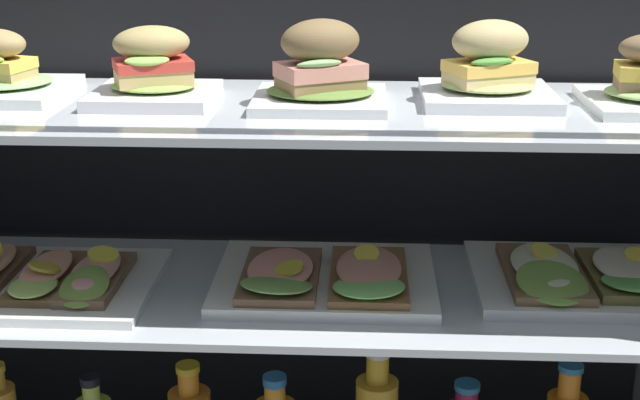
# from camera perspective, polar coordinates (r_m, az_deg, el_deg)

# --- Properties ---
(case_frame) EXTENTS (1.41, 0.44, 0.98)m
(case_frame) POSITION_cam_1_polar(r_m,az_deg,el_deg) (1.46, 0.25, 1.22)
(case_frame) COLOR gray
(case_frame) RESTS_ON ground
(riser_lower_tier) EXTENTS (1.34, 0.37, 0.35)m
(riser_lower_tier) POSITION_cam_1_polar(r_m,az_deg,el_deg) (1.47, 0.00, -12.24)
(riser_lower_tier) COLOR silver
(riser_lower_tier) RESTS_ON case_base_deck
(shelf_lower_glass) EXTENTS (1.36, 0.39, 0.01)m
(shelf_lower_glass) POSITION_cam_1_polar(r_m,az_deg,el_deg) (1.39, 0.00, -5.84)
(shelf_lower_glass) COLOR silver
(shelf_lower_glass) RESTS_ON riser_lower_tier
(riser_upper_tier) EXTENTS (1.34, 0.37, 0.27)m
(riser_upper_tier) POSITION_cam_1_polar(r_m,az_deg,el_deg) (1.34, 0.00, -0.24)
(riser_upper_tier) COLOR silver
(riser_upper_tier) RESTS_ON shelf_lower_glass
(shelf_upper_glass) EXTENTS (1.36, 0.39, 0.01)m
(shelf_upper_glass) POSITION_cam_1_polar(r_m,az_deg,el_deg) (1.30, 0.00, 5.76)
(shelf_upper_glass) COLOR silver
(shelf_upper_glass) RESTS_ON riser_upper_tier
(plated_roll_sandwich_far_right) EXTENTS (0.18, 0.18, 0.11)m
(plated_roll_sandwich_far_right) POSITION_cam_1_polar(r_m,az_deg,el_deg) (1.34, -10.59, 7.90)
(plated_roll_sandwich_far_right) COLOR white
(plated_roll_sandwich_far_right) RESTS_ON shelf_upper_glass
(plated_roll_sandwich_center) EXTENTS (0.19, 0.19, 0.12)m
(plated_roll_sandwich_center) POSITION_cam_1_polar(r_m,az_deg,el_deg) (1.30, -0.09, 8.06)
(plated_roll_sandwich_center) COLOR white
(plated_roll_sandwich_center) RESTS_ON shelf_upper_glass
(plated_roll_sandwich_far_left) EXTENTS (0.19, 0.19, 0.12)m
(plated_roll_sandwich_far_left) POSITION_cam_1_polar(r_m,az_deg,el_deg) (1.34, 10.70, 7.99)
(plated_roll_sandwich_far_left) COLOR white
(plated_roll_sandwich_far_left) RESTS_ON shelf_upper_glass
(open_sandwich_tray_far_right) EXTENTS (0.34, 0.27, 0.07)m
(open_sandwich_tray_far_right) POSITION_cam_1_polar(r_m,az_deg,el_deg) (1.44, -17.23, -4.80)
(open_sandwich_tray_far_right) COLOR white
(open_sandwich_tray_far_right) RESTS_ON shelf_lower_glass
(open_sandwich_tray_mid_left) EXTENTS (0.34, 0.29, 0.06)m
(open_sandwich_tray_mid_left) POSITION_cam_1_polar(r_m,az_deg,el_deg) (1.38, 0.39, -4.95)
(open_sandwich_tray_mid_left) COLOR white
(open_sandwich_tray_mid_left) RESTS_ON shelf_lower_glass
(open_sandwich_tray_right_of_center) EXTENTS (0.34, 0.28, 0.06)m
(open_sandwich_tray_right_of_center) POSITION_cam_1_polar(r_m,az_deg,el_deg) (1.44, 16.51, -4.67)
(open_sandwich_tray_right_of_center) COLOR white
(open_sandwich_tray_right_of_center) RESTS_ON shelf_lower_glass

